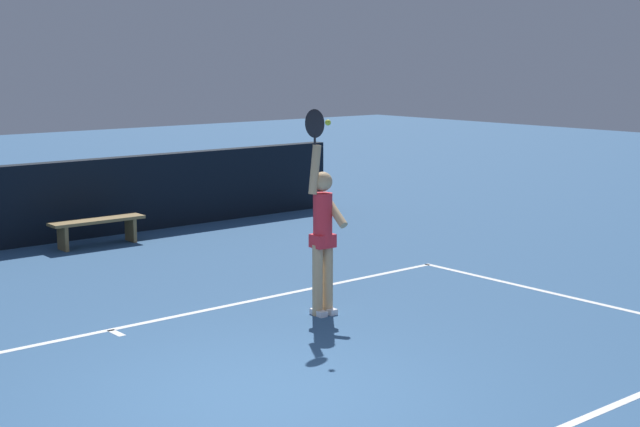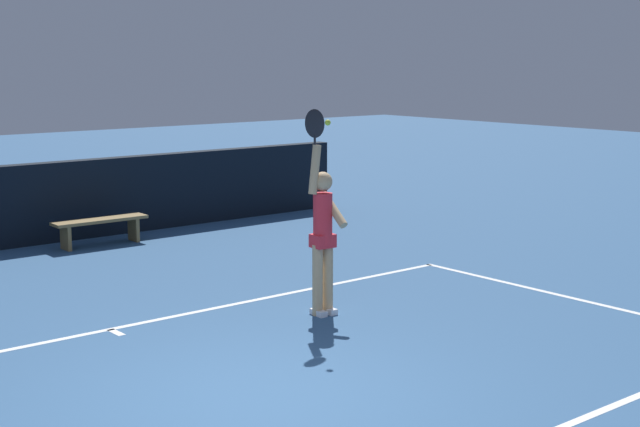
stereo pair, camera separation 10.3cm
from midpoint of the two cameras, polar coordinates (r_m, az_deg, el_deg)
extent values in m
plane|color=#305782|center=(8.63, -4.09, -11.34)|extent=(60.00, 60.00, 0.00)
cube|color=white|center=(10.97, -13.02, -6.96)|extent=(10.53, 0.09, 0.00)
cube|color=white|center=(12.52, 14.84, -4.98)|extent=(0.09, 5.12, 0.00)
cube|color=white|center=(10.84, -12.65, -7.15)|extent=(0.09, 0.30, 0.00)
cylinder|color=tan|center=(11.27, 0.21, -4.00)|extent=(0.13, 0.13, 0.87)
cylinder|color=tan|center=(11.18, -0.42, -4.11)|extent=(0.13, 0.13, 0.87)
cube|color=white|center=(11.35, 0.27, -5.98)|extent=(0.11, 0.25, 0.07)
cube|color=white|center=(11.26, -0.35, -6.10)|extent=(0.11, 0.25, 0.07)
cylinder|color=red|center=(11.07, -0.10, -0.32)|extent=(0.23, 0.23, 0.62)
cube|color=red|center=(11.12, -0.10, -1.67)|extent=(0.27, 0.23, 0.16)
sphere|color=tan|center=(11.00, -0.10, 1.98)|extent=(0.23, 0.23, 0.23)
cylinder|color=tan|center=(10.92, -0.59, 2.71)|extent=(0.17, 0.11, 0.59)
cylinder|color=tan|center=(11.07, 0.56, 0.24)|extent=(0.13, 0.48, 0.40)
ellipsoid|color=black|center=(10.86, -0.59, 5.54)|extent=(0.34, 0.05, 0.39)
cylinder|color=black|center=(10.88, -0.59, 4.54)|extent=(0.03, 0.03, 0.18)
sphere|color=#C5DE31|center=(10.62, 0.21, 5.60)|extent=(0.07, 0.07, 0.07)
cube|color=olive|center=(15.72, -13.69, -0.42)|extent=(1.60, 0.39, 0.05)
cube|color=olive|center=(15.51, -15.67, -1.43)|extent=(0.07, 0.32, 0.42)
cube|color=olive|center=(16.02, -11.71, -0.93)|extent=(0.07, 0.32, 0.42)
camera|label=1|loc=(0.05, -90.27, -0.05)|focal=52.21mm
camera|label=2|loc=(0.05, 89.73, 0.05)|focal=52.21mm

